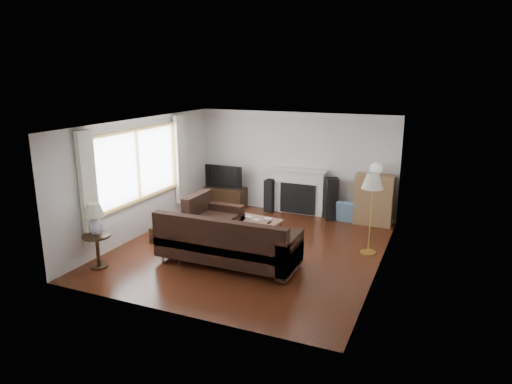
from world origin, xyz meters
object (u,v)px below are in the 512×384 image
at_px(sectional_sofa, 228,241).
at_px(side_table, 98,251).
at_px(tv_stand, 226,197).
at_px(bookshelf, 374,200).
at_px(floor_lamp, 370,214).
at_px(coffee_table, 258,228).

bearing_deg(sectional_sofa, side_table, -152.94).
height_order(tv_stand, bookshelf, bookshelf).
bearing_deg(floor_lamp, tv_stand, 155.92).
relative_size(floor_lamp, side_table, 2.58).
xyz_separation_m(tv_stand, bookshelf, (3.79, 0.03, 0.33)).
height_order(bookshelf, side_table, bookshelf).
relative_size(tv_stand, floor_lamp, 0.65).
relative_size(bookshelf, floor_lamp, 0.74).
bearing_deg(coffee_table, sectional_sofa, -79.50).
xyz_separation_m(coffee_table, floor_lamp, (2.35, -0.02, 0.60)).
bearing_deg(sectional_sofa, coffee_table, 92.50).
xyz_separation_m(bookshelf, coffee_table, (-2.13, -1.80, -0.39)).
height_order(tv_stand, side_table, side_table).
relative_size(sectional_sofa, side_table, 4.53).
distance_m(tv_stand, coffee_table, 2.42).
bearing_deg(sectional_sofa, tv_stand, 117.48).
relative_size(tv_stand, coffee_table, 1.05).
xyz_separation_m(tv_stand, sectional_sofa, (1.73, -3.32, 0.19)).
distance_m(tv_stand, sectional_sofa, 3.75).
height_order(bookshelf, floor_lamp, floor_lamp).
xyz_separation_m(tv_stand, coffee_table, (1.66, -1.77, -0.07)).
distance_m(bookshelf, side_table, 6.06).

